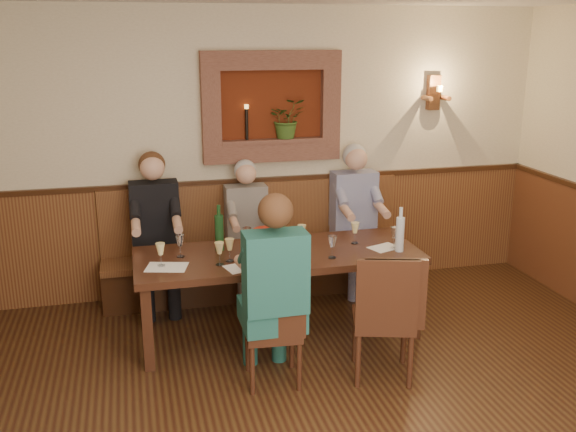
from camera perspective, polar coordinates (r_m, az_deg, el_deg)
name	(u,v)px	position (r m, az deg, el deg)	size (l,w,h in m)	color
room_shell	(357,161)	(3.42, 6.14, 4.88)	(6.04, 6.04, 2.82)	beige
wainscoting	(350,380)	(3.88, 5.56, -14.31)	(6.02, 6.02, 1.15)	#5B2D1A
wall_niche	(276,111)	(6.29, -1.08, 9.28)	(1.36, 0.30, 1.06)	#571E0C
wall_sconce	(434,93)	(6.83, 12.87, 10.57)	(0.25, 0.20, 0.35)	#5B2D1A
dining_table	(278,261)	(5.46, -0.89, -4.00)	(2.40, 0.90, 0.75)	#3A1D11
bench	(257,262)	(6.45, -2.80, -4.11)	(3.00, 0.45, 1.11)	#381E0F
chair_near_left	(273,350)	(4.89, -1.34, -11.80)	(0.44, 0.44, 0.91)	#3A1D11
chair_near_right	(382,341)	(5.00, 8.38, -10.91)	(0.56, 0.56, 1.01)	#3A1D11
person_bench_left	(157,245)	(6.14, -11.57, -2.56)	(0.45, 0.55, 1.49)	black
person_bench_mid	(248,243)	(6.25, -3.56, -2.44)	(0.40, 0.49, 1.38)	#5B5453
person_bench_right	(356,230)	(6.51, 6.06, -1.28)	(0.45, 0.55, 1.49)	navy
person_chair_front	(273,305)	(4.73, -1.36, -7.95)	(0.45, 0.55, 1.49)	navy
spittoon_bucket	(266,243)	(5.30, -1.99, -2.41)	(0.21, 0.21, 0.24)	#B51E0B
wine_bottle_green_a	(282,235)	(5.41, -0.58, -1.66)	(0.08, 0.08, 0.37)	#19471E
wine_bottle_green_b	(219,232)	(5.47, -6.13, -1.40)	(0.08, 0.08, 0.40)	#19471E
water_bottle	(400,233)	(5.50, 9.92, -1.53)	(0.10, 0.10, 0.39)	silver
tasting_sheet_a	(167,267)	(5.19, -10.73, -4.48)	(0.32, 0.23, 0.00)	white
tasting_sheet_b	(269,257)	(5.33, -1.69, -3.65)	(0.32, 0.23, 0.00)	white
tasting_sheet_c	(384,248)	(5.61, 8.56, -2.79)	(0.26, 0.18, 0.00)	white
tasting_sheet_d	(244,267)	(5.11, -3.89, -4.54)	(0.30, 0.21, 0.00)	white
wine_glass_0	(161,255)	(5.19, -11.25, -3.40)	(0.08, 0.08, 0.19)	#E6D589
wine_glass_1	(180,246)	(5.37, -9.57, -2.63)	(0.08, 0.08, 0.19)	white
wine_glass_2	(219,254)	(5.14, -6.11, -3.35)	(0.08, 0.08, 0.19)	#E6D589
wine_glass_3	(247,238)	(5.51, -3.66, -1.98)	(0.08, 0.08, 0.19)	white
wine_glass_4	(282,247)	(5.27, -0.52, -2.79)	(0.08, 0.08, 0.19)	#E6D589
wine_glass_5	(302,236)	(5.57, 1.23, -1.75)	(0.08, 0.08, 0.19)	#E6D589
wine_glass_6	(332,247)	(5.29, 3.95, -2.76)	(0.08, 0.08, 0.19)	white
wine_glass_7	(355,233)	(5.67, 5.97, -1.51)	(0.08, 0.08, 0.19)	#E6D589
wine_glass_8	(394,238)	(5.58, 9.44, -1.93)	(0.08, 0.08, 0.19)	white
wine_glass_9	(261,253)	(5.14, -2.42, -3.31)	(0.08, 0.08, 0.19)	#E6D589
wine_glass_10	(230,250)	(5.22, -5.21, -3.04)	(0.08, 0.08, 0.19)	#E6D589
wine_glass_11	(295,239)	(5.47, 0.65, -2.07)	(0.08, 0.08, 0.19)	#E6D589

